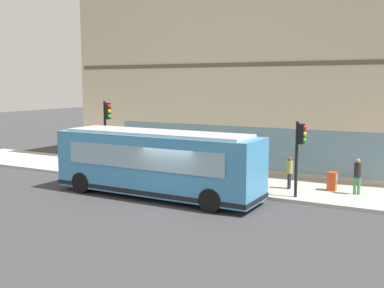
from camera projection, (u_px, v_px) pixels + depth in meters
The scene contains 12 objects.
ground at pixel (174, 204), 20.30m from camera, with size 120.00×120.00×0.00m, color #38383A.
sidewalk_curb at pixel (222, 181), 24.70m from camera, with size 4.91×40.00×0.15m, color #B2ADA3.
building_corner at pixel (266, 76), 29.81m from camera, with size 8.56×23.42×11.45m.
city_bus_nearside at pixel (156, 164), 21.43m from camera, with size 2.73×10.08×3.07m.
traffic_light_near_corner at pixel (300, 145), 20.55m from camera, with size 0.32×0.49×3.43m.
traffic_light_down_block at pixel (107, 124), 25.51m from camera, with size 0.32×0.49×4.15m.
fire_hydrant at pixel (220, 174), 24.23m from camera, with size 0.35×0.35×0.74m.
pedestrian_near_hydrant at pixel (109, 155), 26.96m from camera, with size 0.32×0.32×1.63m.
pedestrian_near_building_entrance at pixel (243, 160), 25.58m from camera, with size 0.32×0.32×1.57m.
pedestrian_by_light_pole at pixel (289, 170), 22.44m from camera, with size 0.32×0.32×1.58m.
pedestrian_walking_along_curb at pixel (357, 174), 21.26m from camera, with size 0.32×0.32×1.68m.
newspaper_vending_box at pixel (332, 181), 22.10m from camera, with size 0.44×0.42×0.90m.
Camera 1 is at (-17.02, -10.10, 5.28)m, focal length 43.19 mm.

